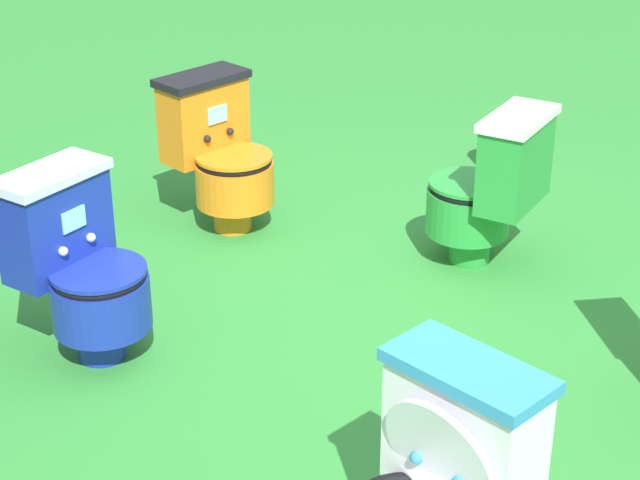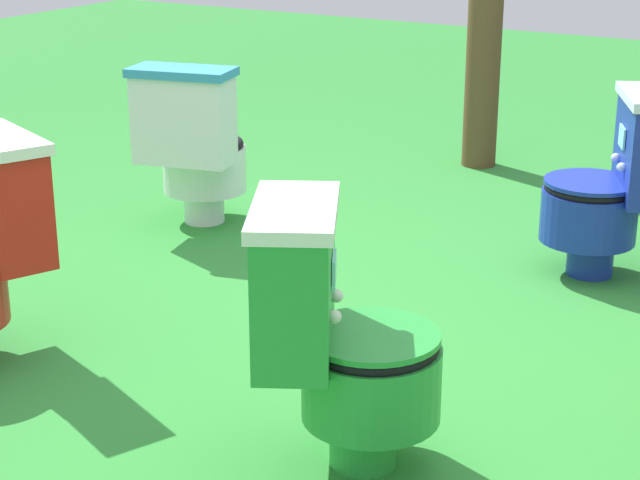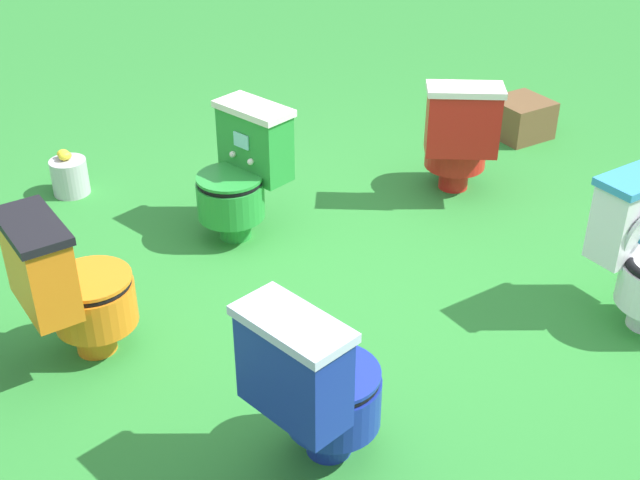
# 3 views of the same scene
# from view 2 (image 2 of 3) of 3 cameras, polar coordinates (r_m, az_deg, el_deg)

# --- Properties ---
(ground) EXTENTS (14.00, 14.00, 0.00)m
(ground) POSITION_cam_2_polar(r_m,az_deg,el_deg) (3.77, 2.19, -4.90)
(ground) COLOR #2D8433
(toilet_green) EXTENTS (0.62, 0.59, 0.73)m
(toilet_green) POSITION_cam_2_polar(r_m,az_deg,el_deg) (2.84, 0.91, -5.05)
(toilet_green) COLOR green
(toilet_green) RESTS_ON ground
(toilet_white) EXTENTS (0.50, 0.57, 0.73)m
(toilet_white) POSITION_cam_2_polar(r_m,az_deg,el_deg) (4.78, -6.54, 4.98)
(toilet_white) COLOR white
(toilet_white) RESTS_ON ground
(toilet_blue) EXTENTS (0.61, 0.57, 0.73)m
(toilet_blue) POSITION_cam_2_polar(r_m,az_deg,el_deg) (4.32, 15.16, 2.84)
(toilet_blue) COLOR #192D9E
(toilet_blue) RESTS_ON ground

